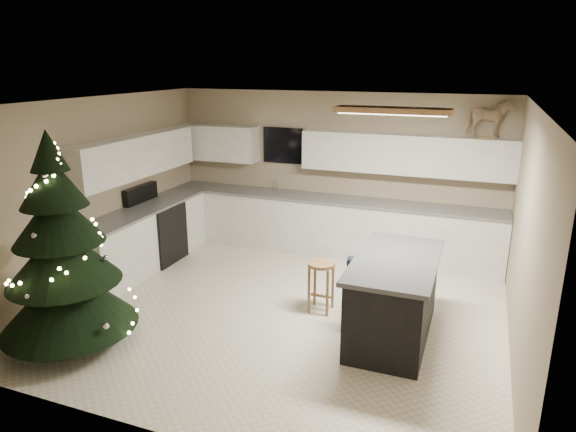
# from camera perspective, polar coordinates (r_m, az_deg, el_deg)

# --- Properties ---
(ground_plane) EXTENTS (5.50, 5.50, 0.00)m
(ground_plane) POSITION_cam_1_polar(r_m,az_deg,el_deg) (6.71, -1.09, -10.27)
(ground_plane) COLOR silver
(room_shell) EXTENTS (5.52, 5.02, 2.61)m
(room_shell) POSITION_cam_1_polar(r_m,az_deg,el_deg) (6.11, -0.97, 4.49)
(room_shell) COLOR gray
(room_shell) RESTS_ON ground_plane
(cabinetry) EXTENTS (5.50, 3.20, 2.00)m
(cabinetry) POSITION_cam_1_polar(r_m,az_deg,el_deg) (8.17, -2.71, 0.48)
(cabinetry) COLOR white
(cabinetry) RESTS_ON ground_plane
(island) EXTENTS (0.90, 1.70, 0.95)m
(island) POSITION_cam_1_polar(r_m,az_deg,el_deg) (6.01, 11.66, -8.88)
(island) COLOR black
(island) RESTS_ON ground_plane
(bar_stool) EXTENTS (0.34, 0.34, 0.65)m
(bar_stool) POSITION_cam_1_polar(r_m,az_deg,el_deg) (6.48, 3.71, -6.52)
(bar_stool) COLOR #96673C
(bar_stool) RESTS_ON ground_plane
(christmas_tree) EXTENTS (1.51, 1.46, 2.41)m
(christmas_tree) POSITION_cam_1_polar(r_m,az_deg,el_deg) (6.04, -23.74, -4.63)
(christmas_tree) COLOR #3F2816
(christmas_tree) RESTS_ON ground_plane
(toddler) EXTENTS (0.38, 0.38, 0.90)m
(toddler) POSITION_cam_1_polar(r_m,az_deg,el_deg) (6.14, 7.27, -8.41)
(toddler) COLOR black
(toddler) RESTS_ON ground_plane
(rocking_horse) EXTENTS (0.67, 0.45, 0.54)m
(rocking_horse) POSITION_cam_1_polar(r_m,az_deg,el_deg) (7.90, 21.32, 10.08)
(rocking_horse) COLOR #96673C
(rocking_horse) RESTS_ON cabinetry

